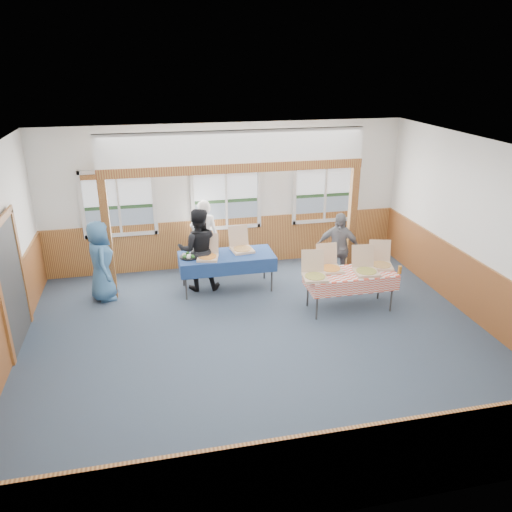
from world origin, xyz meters
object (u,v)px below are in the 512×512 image
at_px(woman_black, 198,249).
at_px(table_left, 227,257).
at_px(man_blue, 101,261).
at_px(person_grey, 338,249).
at_px(woman_white, 205,237).
at_px(table_right, 351,275).

bearing_deg(woman_black, table_left, 171.18).
distance_m(woman_black, man_blue, 1.89).
bearing_deg(person_grey, table_left, -157.61).
bearing_deg(woman_white, person_grey, 164.68).
distance_m(man_blue, person_grey, 4.76).
relative_size(woman_black, man_blue, 1.06).
xyz_separation_m(man_blue, person_grey, (4.75, -0.31, -0.03)).
relative_size(woman_white, woman_black, 0.98).
height_order(table_right, man_blue, man_blue).
bearing_deg(man_blue, woman_black, -94.57).
bearing_deg(woman_white, man_blue, 29.83).
height_order(woman_black, person_grey, woman_black).
bearing_deg(person_grey, man_blue, -155.77).
distance_m(table_left, woman_white, 0.99).
distance_m(table_left, table_right, 2.52).
height_order(woman_white, man_blue, woman_white).
xyz_separation_m(table_right, man_blue, (-4.56, 1.46, 0.11)).
bearing_deg(woman_white, woman_black, 82.39).
height_order(man_blue, person_grey, man_blue).
distance_m(table_right, person_grey, 1.17).
bearing_deg(table_left, man_blue, 170.71).
distance_m(woman_black, person_grey, 2.88).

